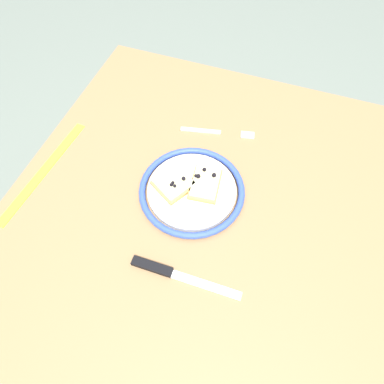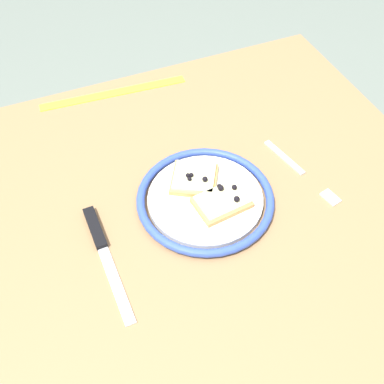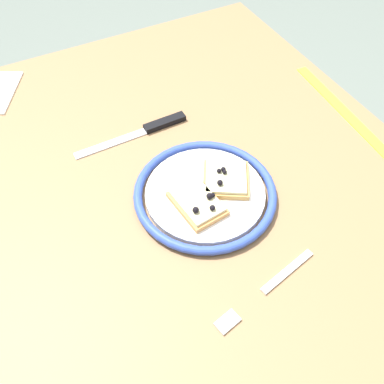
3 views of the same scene
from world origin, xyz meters
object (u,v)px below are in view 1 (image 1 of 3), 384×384
Objects in this scene: plate at (192,190)px; pizza_slice_near at (204,183)px; knife at (167,271)px; fork at (218,132)px; measuring_tape at (44,171)px; pizza_slice_far at (174,183)px; dining_table at (195,231)px.

pizza_slice_near is (-0.02, 0.02, 0.01)m from plate.
knife is 1.20× the size of fork.
measuring_tape is (0.07, -0.37, -0.01)m from plate.
plate is 1.06× the size of knife.
pizza_slice_far is at bearing 104.60° from measuring_tape.
plate reaches higher than knife.
plate is at bearing -153.48° from dining_table.
knife reaches higher than fork.
plate reaches higher than fork.
pizza_slice_near is 0.52× the size of fork.
pizza_slice_near reaches higher than fork.
knife is 0.41m from measuring_tape.
fork is (-0.18, -0.02, -0.02)m from pizza_slice_near.
fork is (-0.20, 0.00, -0.01)m from plate.
plate is at bearing -1.23° from fork.
measuring_tape is (0.06, -0.33, -0.02)m from pizza_slice_far.
pizza_slice_near reaches higher than measuring_tape.
pizza_slice_far is at bearing -69.81° from pizza_slice_near.
pizza_slice_far reaches higher than plate.
measuring_tape is at bearing -77.72° from pizza_slice_near.
pizza_slice_near is at bearing 106.30° from measuring_tape.
fork is at bearing -173.89° from pizza_slice_near.
pizza_slice_near is 0.43× the size of knife.
dining_table is 0.41m from measuring_tape.
measuring_tape is at bearing -54.65° from fork.
plate is 1.28× the size of fork.
knife is at bearing 16.58° from pizza_slice_far.
dining_table is 0.28m from fork.
pizza_slice_near is at bearing 110.19° from pizza_slice_far.
plate is 0.38m from measuring_tape.
pizza_slice_near is 0.31× the size of measuring_tape.
dining_table is 9.06× the size of pizza_slice_far.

